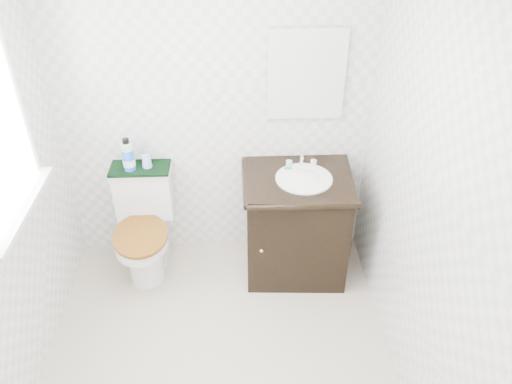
{
  "coord_description": "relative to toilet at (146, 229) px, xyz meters",
  "views": [
    {
      "loc": [
        0.15,
        -1.97,
        2.68
      ],
      "look_at": [
        0.27,
        0.75,
        0.81
      ],
      "focal_mm": 35.0,
      "sensor_mm": 36.0,
      "label": 1
    }
  ],
  "objects": [
    {
      "name": "mouthwash_bottle",
      "position": [
        -0.06,
        0.1,
        0.58
      ],
      "size": [
        0.08,
        0.08,
        0.24
      ],
      "color": "blue",
      "rests_on": "towel"
    },
    {
      "name": "trash_bin",
      "position": [
        1.0,
        -0.17,
        -0.21
      ],
      "size": [
        0.23,
        0.2,
        0.28
      ],
      "color": "white",
      "rests_on": "floor"
    },
    {
      "name": "wall_back",
      "position": [
        0.55,
        0.23,
        0.85
      ],
      "size": [
        2.4,
        0.0,
        2.4
      ],
      "primitive_type": "plane",
      "rotation": [
        1.57,
        0.0,
        0.0
      ],
      "color": "white",
      "rests_on": "ground"
    },
    {
      "name": "soap_bar",
      "position": [
        1.05,
        0.03,
        0.48
      ],
      "size": [
        0.07,
        0.05,
        0.02
      ],
      "primitive_type": "ellipsoid",
      "color": "#1B7283",
      "rests_on": "vanity"
    },
    {
      "name": "mirror",
      "position": [
        1.17,
        0.21,
        1.1
      ],
      "size": [
        0.5,
        0.02,
        0.6
      ],
      "primitive_type": "cube",
      "color": "silver",
      "rests_on": "wall_back"
    },
    {
      "name": "floor",
      "position": [
        0.55,
        -0.97,
        -0.35
      ],
      "size": [
        2.4,
        2.4,
        0.0
      ],
      "primitive_type": "plane",
      "color": "beige",
      "rests_on": "ground"
    },
    {
      "name": "towel",
      "position": [
        0.0,
        0.12,
        0.46
      ],
      "size": [
        0.42,
        0.22,
        0.02
      ],
      "primitive_type": "cube",
      "color": "black",
      "rests_on": "toilet"
    },
    {
      "name": "toilet",
      "position": [
        0.0,
        0.0,
        0.0
      ],
      "size": [
        0.44,
        0.65,
        0.8
      ],
      "color": "white",
      "rests_on": "floor"
    },
    {
      "name": "wall_right",
      "position": [
        1.65,
        -0.97,
        0.85
      ],
      "size": [
        0.0,
        2.4,
        2.4
      ],
      "primitive_type": "plane",
      "rotation": [
        1.57,
        0.0,
        -1.57
      ],
      "color": "white",
      "rests_on": "ground"
    },
    {
      "name": "cup",
      "position": [
        0.05,
        0.13,
        0.51
      ],
      "size": [
        0.07,
        0.07,
        0.09
      ],
      "primitive_type": "cone",
      "color": "#8DB4E6",
      "rests_on": "towel"
    },
    {
      "name": "vanity",
      "position": [
        1.12,
        -0.06,
        0.08
      ],
      "size": [
        0.78,
        0.68,
        0.92
      ],
      "color": "black",
      "rests_on": "floor"
    }
  ]
}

